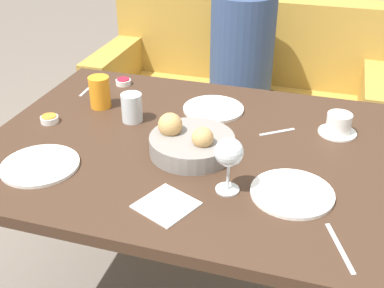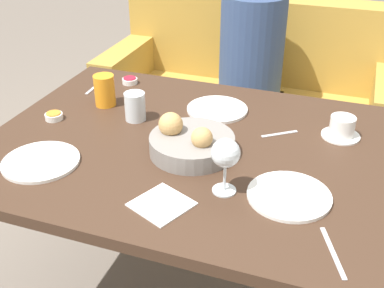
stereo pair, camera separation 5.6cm
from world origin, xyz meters
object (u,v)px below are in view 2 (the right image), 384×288
bread_basket (191,142)px  knife_silver (333,252)px  seated_person (249,88)px  plate_near_left (41,162)px  fork_silver (96,86)px  coffee_cup (342,128)px  jam_bowl_berry (130,81)px  jam_bowl_honey (53,116)px  couch (249,108)px  plate_near_right (289,196)px  napkin (162,204)px  wine_glass (226,155)px  plate_far_center (217,109)px  water_tumbler (135,106)px  juice_glass (105,90)px  spoon_coffee (280,134)px

bread_basket → knife_silver: bearing=-34.0°
seated_person → plate_near_left: size_ratio=5.17×
fork_silver → knife_silver: 1.16m
seated_person → coffee_cup: 0.94m
jam_bowl_berry → jam_bowl_honey: 0.38m
coffee_cup → couch: bearing=118.2°
jam_bowl_berry → knife_silver: bearing=-40.2°
coffee_cup → plate_near_right: bearing=-104.7°
coffee_cup → fork_silver: coffee_cup is taller
knife_silver → napkin: size_ratio=0.91×
wine_glass → couch: bearing=99.9°
bread_basket → jam_bowl_honey: 0.51m
plate_near_right → coffee_cup: (0.10, 0.38, 0.03)m
plate_far_center → plate_near_left: bearing=-127.3°
jam_bowl_honey → fork_silver: jam_bowl_honey is taller
water_tumbler → plate_near_right: bearing=-25.4°
juice_glass → fork_silver: 0.19m
plate_near_right → jam_bowl_berry: bearing=143.0°
wine_glass → spoon_coffee: wine_glass is taller
couch → fork_silver: size_ratio=8.95×
juice_glass → wine_glass: bearing=-33.7°
wine_glass → coffee_cup: (0.27, 0.41, -0.08)m
bread_basket → knife_silver: (0.44, -0.30, -0.03)m
knife_silver → plate_near_right: bearing=126.2°
wine_glass → seated_person: bearing=99.9°
napkin → water_tumbler: bearing=123.0°
spoon_coffee → coffee_cup: bearing=15.1°
knife_silver → napkin: napkin is taller
seated_person → coffee_cup: bearing=-58.6°
jam_bowl_berry → jam_bowl_honey: (-0.11, -0.37, 0.00)m
water_tumbler → wine_glass: 0.50m
napkin → seated_person: bearing=93.3°
coffee_cup → knife_silver: coffee_cup is taller
juice_glass → jam_bowl_berry: (-0.00, 0.21, -0.04)m
water_tumbler → fork_silver: 0.34m
plate_near_left → jam_bowl_honey: jam_bowl_honey is taller
bread_basket → napkin: 0.27m
water_tumbler → wine_glass: wine_glass is taller
fork_silver → napkin: bearing=-49.0°
seated_person → napkin: (0.07, -1.29, 0.22)m
seated_person → juice_glass: size_ratio=10.31×
water_tumbler → spoon_coffee: bearing=7.0°
seated_person → bread_basket: size_ratio=4.54×
jam_bowl_berry → coffee_cup: bearing=-11.4°
jam_bowl_honey → napkin: bearing=-30.9°
seated_person → plate_near_left: 1.29m
plate_near_left → coffee_cup: size_ratio=1.84×
seated_person → plate_near_left: seated_person is taller
couch → knife_silver: 1.62m
couch → bread_basket: couch is taller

